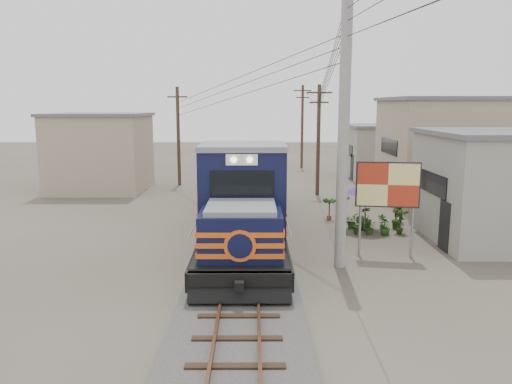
{
  "coord_description": "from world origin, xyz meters",
  "views": [
    {
      "loc": [
        0.41,
        -17.76,
        5.76
      ],
      "look_at": [
        0.49,
        2.51,
        2.2
      ],
      "focal_mm": 35.0,
      "sensor_mm": 36.0,
      "label": 1
    }
  ],
  "objects_px": {
    "market_umbrella": "(366,188)",
    "vendor": "(398,206)",
    "billboard": "(388,187)",
    "locomotive": "(245,194)"
  },
  "relations": [
    {
      "from": "billboard",
      "to": "vendor",
      "type": "height_order",
      "value": "billboard"
    },
    {
      "from": "locomotive",
      "to": "market_umbrella",
      "type": "height_order",
      "value": "locomotive"
    },
    {
      "from": "market_umbrella",
      "to": "billboard",
      "type": "bearing_deg",
      "value": -91.49
    },
    {
      "from": "market_umbrella",
      "to": "vendor",
      "type": "bearing_deg",
      "value": 37.54
    },
    {
      "from": "billboard",
      "to": "vendor",
      "type": "xyz_separation_m",
      "value": [
        2.11,
        5.63,
        -1.88
      ]
    },
    {
      "from": "locomotive",
      "to": "billboard",
      "type": "xyz_separation_m",
      "value": [
        5.43,
        -3.43,
        0.88
      ]
    },
    {
      "from": "locomotive",
      "to": "vendor",
      "type": "relative_size",
      "value": 10.39
    },
    {
      "from": "market_umbrella",
      "to": "vendor",
      "type": "distance_m",
      "value": 2.79
    },
    {
      "from": "vendor",
      "to": "billboard",
      "type": "bearing_deg",
      "value": 50.52
    },
    {
      "from": "billboard",
      "to": "locomotive",
      "type": "bearing_deg",
      "value": 156.41
    }
  ]
}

